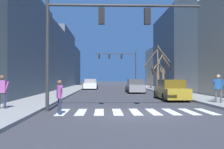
# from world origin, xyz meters

# --- Properties ---
(ground_plane) EXTENTS (240.00, 240.00, 0.00)m
(ground_plane) POSITION_xyz_m (0.00, 0.00, 0.00)
(ground_plane) COLOR #38383D
(sidewalk_left) EXTENTS (2.98, 90.00, 0.15)m
(sidewalk_left) POSITION_xyz_m (-6.18, 0.00, 0.07)
(sidewalk_left) COLOR gray
(sidewalk_left) RESTS_ON ground_plane
(building_row_left) EXTENTS (6.00, 62.54, 10.27)m
(building_row_left) POSITION_xyz_m (-10.67, 26.31, 4.53)
(building_row_left) COLOR gray
(building_row_left) RESTS_ON ground_plane
(building_row_right) EXTENTS (6.00, 51.32, 11.81)m
(building_row_right) POSITION_xyz_m (10.67, 19.46, 5.17)
(building_row_right) COLOR #515B66
(building_row_right) RESTS_ON ground_plane
(crosswalk_stripes) EXTENTS (7.65, 2.60, 0.01)m
(crosswalk_stripes) POSITION_xyz_m (-0.00, 0.91, 0.00)
(crosswalk_stripes) COLOR white
(crosswalk_stripes) RESTS_ON ground_plane
(traffic_signal_near) EXTENTS (7.95, 0.28, 5.82)m
(traffic_signal_near) POSITION_xyz_m (-2.01, 1.27, 4.29)
(traffic_signal_near) COLOR #2D2D2D
(traffic_signal_near) RESTS_ON ground_plane
(traffic_signal_far) EXTENTS (7.68, 0.28, 6.65)m
(traffic_signal_far) POSITION_xyz_m (1.65, 36.78, 4.97)
(traffic_signal_far) COLOR #2D2D2D
(traffic_signal_far) RESTS_ON ground_plane
(car_parked_right_mid) EXTENTS (1.99, 4.32, 1.56)m
(car_parked_right_mid) POSITION_xyz_m (2.00, 17.44, 0.73)
(car_parked_right_mid) COLOR gray
(car_parked_right_mid) RESTS_ON ground_plane
(car_driving_toward_lane) EXTENTS (2.12, 4.54, 1.55)m
(car_driving_toward_lane) POSITION_xyz_m (-3.51, 27.12, 0.73)
(car_driving_toward_lane) COLOR white
(car_driving_toward_lane) RESTS_ON ground_plane
(car_parked_left_mid) EXTENTS (1.95, 4.84, 1.57)m
(car_parked_left_mid) POSITION_xyz_m (3.59, 7.84, 0.74)
(car_parked_left_mid) COLOR #A38423
(car_parked_left_mid) RESTS_ON ground_plane
(pedestrian_on_right_sidewalk) EXTENTS (0.72, 0.23, 1.68)m
(pedestrian_on_right_sidewalk) POSITION_xyz_m (-6.69, 1.22, 1.14)
(pedestrian_on_right_sidewalk) COLOR #282D47
(pedestrian_on_right_sidewalk) RESTS_ON sidewalk_left
(pedestrian_near_right_corner) EXTENTS (0.33, 0.67, 1.59)m
(pedestrian_near_right_corner) POSITION_xyz_m (-3.62, 0.06, 0.94)
(pedestrian_near_right_corner) COLOR #282D47
(pedestrian_near_right_corner) RESTS_ON ground_plane
(pedestrian_on_left_sidewalk) EXTENTS (0.64, 0.54, 1.75)m
(pedestrian_on_left_sidewalk) POSITION_xyz_m (5.59, 4.01, 1.19)
(pedestrian_on_left_sidewalk) COLOR #4C4C51
(pedestrian_on_left_sidewalk) RESTS_ON sidewalk_right
(street_tree_right_far) EXTENTS (2.82, 1.87, 4.82)m
(street_tree_right_far) POSITION_xyz_m (6.68, 23.71, 2.40)
(street_tree_right_far) COLOR brown
(street_tree_right_far) RESTS_ON sidewalk_right
(street_tree_left_mid) EXTENTS (1.04, 0.82, 3.86)m
(street_tree_left_mid) POSITION_xyz_m (5.93, 28.69, 1.85)
(street_tree_left_mid) COLOR brown
(street_tree_left_mid) RESTS_ON sidewalk_right
(street_tree_right_near) EXTENTS (4.23, 2.78, 6.06)m
(street_tree_right_near) POSITION_xyz_m (5.95, 23.57, 2.98)
(street_tree_right_near) COLOR brown
(street_tree_right_near) RESTS_ON sidewalk_right
(street_tree_left_near) EXTENTS (1.75, 2.36, 4.11)m
(street_tree_left_near) POSITION_xyz_m (6.45, 25.40, 2.17)
(street_tree_left_near) COLOR brown
(street_tree_left_near) RESTS_ON sidewalk_right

